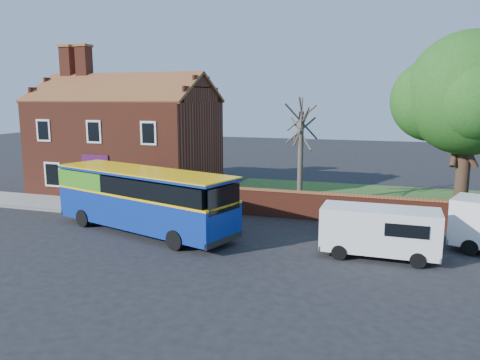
% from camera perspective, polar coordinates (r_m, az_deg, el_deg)
% --- Properties ---
extents(ground, '(120.00, 120.00, 0.00)m').
position_cam_1_polar(ground, '(22.87, -13.30, -7.50)').
color(ground, black).
rests_on(ground, ground).
extents(pavement, '(18.00, 3.50, 0.12)m').
position_cam_1_polar(pavement, '(31.29, -18.80, -2.95)').
color(pavement, gray).
rests_on(pavement, ground).
extents(kerb, '(18.00, 0.15, 0.14)m').
position_cam_1_polar(kerb, '(29.95, -20.80, -3.61)').
color(kerb, slate).
rests_on(kerb, ground).
extents(grass_strip, '(26.00, 12.00, 0.04)m').
position_cam_1_polar(grass_strip, '(32.27, 20.33, -2.73)').
color(grass_strip, '#426B28').
rests_on(grass_strip, ground).
extents(shop_building, '(12.30, 8.13, 10.50)m').
position_cam_1_polar(shop_building, '(35.48, -13.56, 4.26)').
color(shop_building, maroon).
rests_on(shop_building, ground).
extents(boundary_wall, '(22.00, 0.38, 1.60)m').
position_cam_1_polar(boundary_wall, '(26.24, 20.85, -3.80)').
color(boundary_wall, maroon).
rests_on(boundary_wall, ground).
extents(bus, '(10.79, 5.69, 3.19)m').
position_cam_1_polar(bus, '(24.43, -12.25, -1.95)').
color(bus, navy).
rests_on(bus, ground).
extents(van_near, '(4.90, 2.08, 2.15)m').
position_cam_1_polar(van_near, '(20.95, 16.69, -5.84)').
color(van_near, white).
rests_on(van_near, ground).
extents(large_tree, '(8.51, 6.73, 10.38)m').
position_cam_1_polar(large_tree, '(28.84, 26.24, 9.03)').
color(large_tree, black).
rests_on(large_tree, ground).
extents(bare_tree, '(2.43, 2.90, 6.49)m').
position_cam_1_polar(bare_tree, '(29.91, 7.39, 3.29)').
color(bare_tree, '#4C4238').
rests_on(bare_tree, ground).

